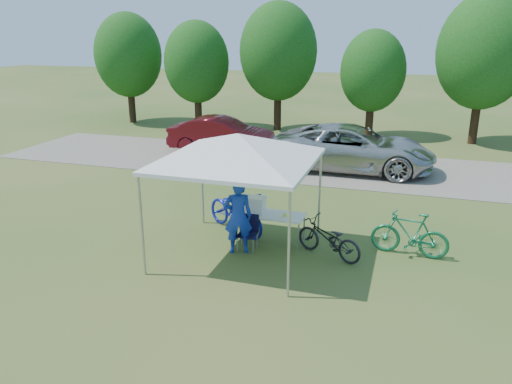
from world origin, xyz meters
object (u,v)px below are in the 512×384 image
cyclist (238,216)px  bike_green (410,234)px  folding_table (269,216)px  bike_blue (236,211)px  cooler (254,204)px  minivan (353,148)px  folding_chair (249,229)px  sedan (222,135)px  bike_dark (328,239)px

cyclist → bike_green: size_ratio=1.02×
folding_table → bike_blue: size_ratio=0.84×
folding_table → cooler: 0.43m
folding_table → minivan: bearing=81.2°
folding_chair → bike_blue: bike_blue is taller
folding_table → sedan: sedan is taller
bike_dark → sedan: sedan is taller
bike_blue → minivan: (2.01, 6.58, 0.28)m
cyclist → bike_dark: bearing=168.4°
sedan → cooler: bearing=-156.7°
bike_dark → minivan: size_ratio=0.29×
bike_green → minivan: size_ratio=0.30×
folding_chair → minivan: bearing=75.9°
cooler → bike_green: 3.55m
cyclist → bike_green: 3.79m
cyclist → sedan: cyclist is taller
folding_table → folding_chair: folding_chair is taller
folding_chair → cooler: size_ratio=1.53×
minivan → sedan: (-5.37, 1.13, -0.09)m
bike_blue → cooler: bearing=-89.3°
bike_green → cooler: bearing=-81.5°
cooler → bike_blue: size_ratio=0.26×
folding_chair → bike_green: bearing=8.3°
bike_blue → sedan: (-3.36, 7.71, 0.20)m
bike_green → bike_dark: bike_green is taller
bike_green → bike_dark: 1.80m
cyclist → sedan: size_ratio=0.40×
folding_table → cyclist: size_ratio=0.98×
folding_chair → bike_green: (3.48, 0.74, 0.03)m
cooler → bike_green: bearing=3.1°
folding_table → bike_blue: 1.01m
minivan → bike_blue: bearing=162.8°
folding_table → bike_green: bearing=3.4°
cooler → sedan: 8.98m
folding_table → sedan: (-4.30, 8.06, 0.08)m
cooler → bike_dark: 1.94m
bike_green → minivan: (-2.10, 6.74, 0.30)m
bike_blue → bike_dark: bike_blue is taller
folding_chair → minivan: size_ratio=0.14×
cooler → minivan: bearing=78.4°
cooler → bike_blue: bearing=148.8°
folding_chair → cooler: cooler is taller
folding_chair → bike_green: size_ratio=0.48×
folding_table → cooler: (-0.36, 0.00, 0.24)m
sedan → cyclist: bearing=-159.4°
bike_green → folding_table: bearing=-81.1°
folding_table → cooler: cooler is taller
folding_table → cyclist: cyclist is taller
cyclist → bike_dark: (1.96, 0.36, -0.43)m
folding_chair → sedan: bearing=111.2°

